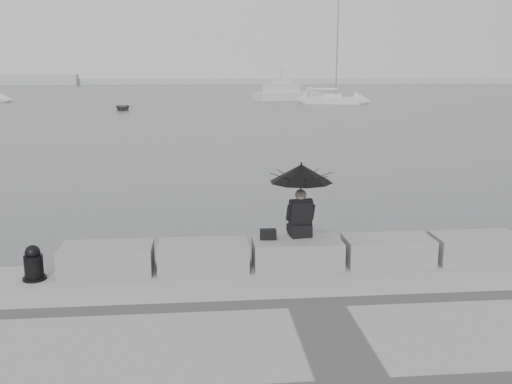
{
  "coord_description": "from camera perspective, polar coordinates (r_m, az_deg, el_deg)",
  "views": [
    {
      "loc": [
        -1.69,
        -10.25,
        4.02
      ],
      "look_at": [
        -0.42,
        3.0,
        1.16
      ],
      "focal_mm": 40.0,
      "sensor_mm": 36.0,
      "label": 1
    }
  ],
  "objects": [
    {
      "name": "stone_block_right",
      "position": [
        10.87,
        13.04,
        -5.71
      ],
      "size": [
        1.6,
        0.8,
        0.5
      ],
      "primitive_type": "cube",
      "color": "gray",
      "rests_on": "promenade"
    },
    {
      "name": "seated_person",
      "position": [
        10.4,
        4.53,
        0.89
      ],
      "size": [
        1.16,
        1.16,
        1.39
      ],
      "rotation": [
        0.0,
        0.0,
        0.13
      ],
      "color": "black",
      "rests_on": "stone_block_centre"
    },
    {
      "name": "mooring_bollard",
      "position": [
        10.49,
        -21.35,
        -6.86
      ],
      "size": [
        0.39,
        0.39,
        0.62
      ],
      "color": "black",
      "rests_on": "promenade"
    },
    {
      "name": "motor_cruiser",
      "position": [
        78.08,
        3.14,
        9.81
      ],
      "size": [
        9.49,
        5.95,
        4.5
      ],
      "rotation": [
        0.0,
        0.0,
        0.38
      ],
      "color": "silver",
      "rests_on": "ground"
    },
    {
      "name": "stone_block_far_left",
      "position": [
        10.47,
        -14.68,
        -6.5
      ],
      "size": [
        1.6,
        0.8,
        0.5
      ],
      "primitive_type": "cube",
      "color": "gray",
      "rests_on": "promenade"
    },
    {
      "name": "stone_block_centre",
      "position": [
        10.47,
        4.12,
        -6.12
      ],
      "size": [
        1.6,
        0.8,
        0.5
      ],
      "primitive_type": "cube",
      "color": "gray",
      "rests_on": "promenade"
    },
    {
      "name": "dinghy",
      "position": [
        60.55,
        -13.21,
        8.26
      ],
      "size": [
        3.38,
        1.67,
        0.55
      ],
      "primitive_type": "imported",
      "rotation": [
        0.0,
        0.0,
        0.09
      ],
      "color": "slate",
      "rests_on": "ground"
    },
    {
      "name": "ground",
      "position": [
        11.14,
        3.68,
        -9.07
      ],
      "size": [
        360.0,
        360.0,
        0.0
      ],
      "primitive_type": "plane",
      "color": "#4A4D4F",
      "rests_on": "ground"
    },
    {
      "name": "stone_block_left",
      "position": [
        10.33,
        -5.27,
        -6.4
      ],
      "size": [
        1.6,
        0.8,
        0.5
      ],
      "primitive_type": "cube",
      "color": "gray",
      "rests_on": "promenade"
    },
    {
      "name": "distant_landmass",
      "position": [
        164.92,
        -7.87,
        10.93
      ],
      "size": [
        180.0,
        8.0,
        2.8
      ],
      "color": "#A5A7AA",
      "rests_on": "ground"
    },
    {
      "name": "sailboat_right",
      "position": [
        70.36,
        7.64,
        9.18
      ],
      "size": [
        6.9,
        4.27,
        12.9
      ],
      "rotation": [
        0.0,
        0.0,
        -0.31
      ],
      "color": "silver",
      "rests_on": "ground"
    },
    {
      "name": "bag",
      "position": [
        10.39,
        1.22,
        -4.25
      ],
      "size": [
        0.29,
        0.16,
        0.19
      ],
      "primitive_type": "cube",
      "color": "black",
      "rests_on": "stone_block_centre"
    },
    {
      "name": "stone_block_far_right",
      "position": [
        11.52,
        21.12,
        -5.22
      ],
      "size": [
        1.6,
        0.8,
        0.5
      ],
      "primitive_type": "cube",
      "color": "gray",
      "rests_on": "promenade"
    }
  ]
}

